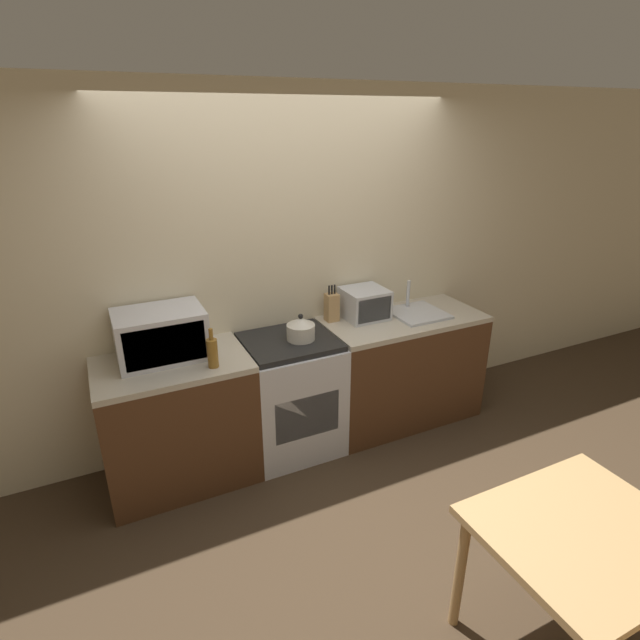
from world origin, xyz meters
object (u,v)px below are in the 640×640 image
(microwave, at_px, (161,335))
(bottle, at_px, (212,352))
(stove_range, at_px, (291,395))
(toaster_oven, at_px, (365,304))
(dining_table, at_px, (583,547))
(kettle, at_px, (301,329))

(microwave, relative_size, bottle, 2.14)
(bottle, bearing_deg, microwave, 134.28)
(stove_range, height_order, toaster_oven, toaster_oven)
(bottle, relative_size, dining_table, 0.30)
(bottle, bearing_deg, kettle, 12.18)
(microwave, distance_m, dining_table, 2.57)
(microwave, xyz_separation_m, toaster_oven, (1.54, 0.04, -0.05))
(kettle, bearing_deg, stove_range, 156.15)
(toaster_oven, bearing_deg, bottle, -166.48)
(bottle, xyz_separation_m, dining_table, (1.13, -1.84, -0.37))
(kettle, bearing_deg, toaster_oven, 14.96)
(kettle, relative_size, bottle, 0.77)
(stove_range, xyz_separation_m, microwave, (-0.85, 0.09, 0.62))
(stove_range, bearing_deg, microwave, 173.73)
(stove_range, relative_size, kettle, 4.49)
(dining_table, bearing_deg, kettle, 103.29)
(stove_range, bearing_deg, toaster_oven, 10.73)
(stove_range, relative_size, dining_table, 1.03)
(stove_range, relative_size, microwave, 1.62)
(kettle, height_order, toaster_oven, toaster_oven)
(toaster_oven, xyz_separation_m, dining_table, (-0.15, -2.15, -0.39))
(bottle, bearing_deg, stove_range, 16.71)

